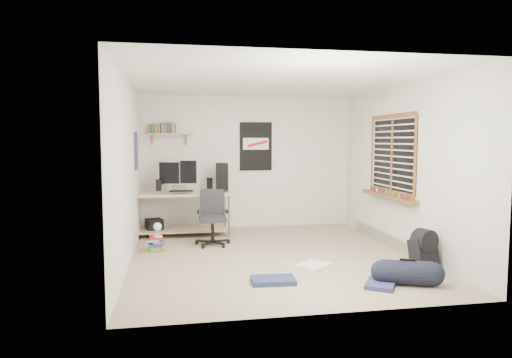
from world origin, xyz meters
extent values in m
cube|color=gray|center=(0.00, 0.00, -0.01)|extent=(4.00, 4.50, 0.01)
cube|color=white|center=(0.00, 0.00, 2.50)|extent=(4.00, 4.50, 0.01)
cube|color=silver|center=(0.00, 2.25, 1.25)|extent=(4.00, 0.01, 2.50)
cube|color=silver|center=(-2.00, 0.00, 1.25)|extent=(0.01, 4.50, 2.50)
cube|color=silver|center=(2.00, 0.00, 1.25)|extent=(0.01, 4.50, 2.50)
cube|color=#D4AF93|center=(-1.29, 1.69, 0.36)|extent=(1.82, 0.97, 0.80)
cube|color=#AAA9AE|center=(-1.48, 1.75, 1.01)|extent=(0.40, 0.18, 0.43)
cube|color=#949599|center=(-1.19, 1.75, 1.03)|extent=(0.42, 0.12, 0.46)
cube|color=black|center=(-0.55, 1.76, 1.03)|extent=(0.24, 0.46, 0.46)
cube|color=black|center=(-1.28, 1.48, 0.81)|extent=(0.41, 0.14, 0.02)
cube|color=black|center=(-1.66, 1.69, 0.89)|extent=(0.10, 0.10, 0.19)
cube|color=black|center=(-0.76, 1.87, 0.89)|extent=(0.10, 0.10, 0.20)
cube|color=#242426|center=(-0.80, 0.84, 0.49)|extent=(0.61, 0.61, 0.88)
cube|color=tan|center=(-1.45, 2.14, 1.78)|extent=(0.80, 0.22, 0.24)
cube|color=black|center=(0.15, 2.23, 1.55)|extent=(0.62, 0.03, 0.92)
cube|color=navy|center=(-1.99, 1.20, 1.50)|extent=(0.02, 0.42, 0.60)
cube|color=brown|center=(1.95, 0.30, 1.45)|extent=(0.10, 1.50, 1.26)
cube|color=#B7B2A8|center=(1.96, 0.30, 0.09)|extent=(0.08, 2.50, 0.18)
cube|color=black|center=(1.75, -1.07, 0.20)|extent=(0.39, 0.34, 0.43)
cylinder|color=black|center=(1.26, -1.56, 0.14)|extent=(0.36, 0.36, 0.56)
cube|color=silver|center=(0.40, -0.66, 0.02)|extent=(0.56, 0.54, 0.04)
cube|color=#232C4F|center=(-0.26, -1.22, 0.03)|extent=(0.53, 0.36, 0.06)
cube|color=navy|center=(0.93, -1.56, 0.03)|extent=(0.49, 0.52, 0.05)
cube|color=brown|center=(-1.66, 0.57, 0.15)|extent=(0.52, 0.44, 0.33)
cube|color=silver|center=(-1.64, 0.55, 0.38)|extent=(0.21, 0.26, 0.22)
cube|color=black|center=(-1.75, 1.75, 0.14)|extent=(0.34, 0.34, 0.30)
camera|label=1|loc=(-1.38, -6.34, 1.68)|focal=32.00mm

